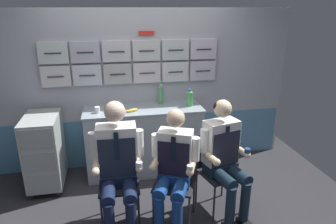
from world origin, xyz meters
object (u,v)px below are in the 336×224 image
service_trolley (45,150)px  sparkling_bottle_green (190,98)px  snack_banana (132,110)px  espresso_cup_small (109,105)px  crew_member_left (118,162)px  crew_member_by_counter (225,155)px  folding_chair_right (176,172)px  crew_member_right (174,167)px  folding_chair_left (119,172)px  folding_chair_by_counter (215,162)px

service_trolley → sparkling_bottle_green: sparkling_bottle_green is taller
snack_banana → espresso_cup_small: bearing=143.4°
crew_member_left → sparkling_bottle_green: 1.49m
crew_member_left → espresso_cup_small: size_ratio=18.94×
crew_member_left → service_trolley: bearing=132.7°
crew_member_by_counter → sparkling_bottle_green: bearing=95.5°
folding_chair_right → snack_banana: (-0.37, 0.93, 0.39)m
crew_member_by_counter → snack_banana: size_ratio=7.43×
crew_member_right → espresso_cup_small: bearing=114.5°
folding_chair_left → folding_chair_right: (0.59, -0.10, 0.00)m
folding_chair_right → service_trolley: bearing=148.9°
espresso_cup_small → crew_member_left: bearing=-87.4°
service_trolley → folding_chair_left: service_trolley is taller
crew_member_left → sparkling_bottle_green: bearing=47.2°
crew_member_right → folding_chair_by_counter: size_ratio=1.44×
crew_member_right → espresso_cup_small: 1.43m
crew_member_by_counter → espresso_cup_small: bearing=134.6°
sparkling_bottle_green → crew_member_right: bearing=-111.7°
espresso_cup_small → snack_banana: 0.34m
folding_chair_left → snack_banana: size_ratio=5.03×
crew_member_by_counter → service_trolley: bearing=154.9°
crew_member_left → folding_chair_by_counter: bearing=9.4°
folding_chair_right → snack_banana: snack_banana is taller
folding_chair_left → folding_chair_right: bearing=-9.6°
service_trolley → snack_banana: size_ratio=5.39×
crew_member_by_counter → folding_chair_left: bearing=172.8°
folding_chair_by_counter → espresso_cup_small: (-1.11, 1.01, 0.40)m
espresso_cup_small → snack_banana: bearing=-36.6°
crew_member_left → folding_chair_by_counter: size_ratio=1.54×
crew_member_right → sparkling_bottle_green: 1.30m
folding_chair_by_counter → sparkling_bottle_green: size_ratio=3.76×
folding_chair_left → espresso_cup_small: espresso_cup_small is taller
folding_chair_by_counter → service_trolley: bearing=158.3°
folding_chair_left → crew_member_by_counter: 1.12m
crew_member_right → crew_member_by_counter: crew_member_by_counter is taller
service_trolley → crew_member_left: crew_member_left is taller
folding_chair_right → crew_member_left: bearing=-174.4°
crew_member_left → folding_chair_left: bearing=88.4°
snack_banana → crew_member_left: bearing=-102.7°
service_trolley → crew_member_by_counter: (1.97, -0.92, 0.21)m
folding_chair_by_counter → sparkling_bottle_green: (-0.06, 0.90, 0.47)m
crew_member_by_counter → espresso_cup_small: (-1.15, 1.17, 0.23)m
service_trolley → folding_chair_left: bearing=-42.0°
folding_chair_right → folding_chair_by_counter: bearing=14.3°
folding_chair_right → espresso_cup_small: (-0.65, 1.13, 0.40)m
folding_chair_left → snack_banana: (0.22, 0.83, 0.39)m
folding_chair_right → folding_chair_left: bearing=170.4°
folding_chair_right → folding_chair_by_counter: same height
folding_chair_left → espresso_cup_small: size_ratio=12.29×
service_trolley → folding_chair_by_counter: bearing=-21.7°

